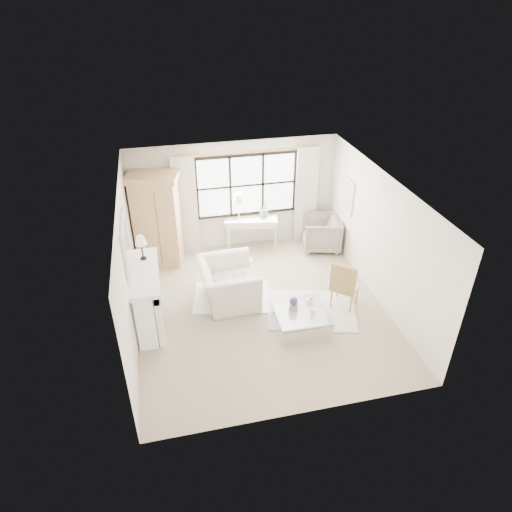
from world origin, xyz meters
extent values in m
plane|color=tan|center=(0.00, 0.00, 0.00)|extent=(5.50, 5.50, 0.00)
plane|color=white|center=(0.00, 0.00, 2.70)|extent=(5.50, 5.50, 0.00)
plane|color=beige|center=(0.00, 2.75, 1.35)|extent=(5.00, 0.00, 5.00)
plane|color=white|center=(0.00, -2.75, 1.35)|extent=(5.00, 0.00, 5.00)
plane|color=beige|center=(-2.50, 0.00, 1.35)|extent=(0.00, 5.50, 5.50)
plane|color=silver|center=(2.50, 0.00, 1.35)|extent=(0.00, 5.50, 5.50)
cube|color=white|center=(0.30, 2.73, 1.60)|extent=(2.40, 0.02, 1.50)
cylinder|color=#B68A3F|center=(0.30, 2.67, 2.47)|extent=(3.30, 0.04, 0.04)
cube|color=beige|center=(-1.20, 2.65, 1.24)|extent=(0.55, 0.10, 2.47)
cube|color=beige|center=(1.80, 2.65, 1.24)|extent=(0.55, 0.10, 2.47)
cube|color=white|center=(-2.29, 0.00, 0.59)|extent=(0.34, 1.50, 1.18)
cube|color=silver|center=(-2.12, 0.00, 0.53)|extent=(0.03, 1.22, 0.97)
cube|color=black|center=(-2.11, 0.00, 0.32)|extent=(0.06, 0.52, 0.50)
cube|color=white|center=(-2.25, 0.00, 1.22)|extent=(0.58, 1.66, 0.08)
cube|color=white|center=(-2.47, 0.00, 1.84)|extent=(0.05, 1.15, 0.95)
cube|color=#B3B8BF|center=(-2.44, 0.00, 1.84)|extent=(0.02, 1.00, 0.80)
cube|color=white|center=(2.47, 1.70, 1.55)|extent=(0.04, 0.62, 0.82)
cube|color=beige|center=(2.45, 1.70, 1.55)|extent=(0.01, 0.52, 0.72)
cylinder|color=black|center=(-2.22, 0.43, 1.27)|extent=(0.12, 0.12, 0.03)
cylinder|color=black|center=(-2.22, 0.43, 1.44)|extent=(0.03, 0.03, 0.30)
cone|color=beige|center=(-2.22, 0.43, 1.68)|extent=(0.22, 0.22, 0.18)
cube|color=tan|center=(-1.90, 2.31, 1.05)|extent=(1.12, 0.83, 2.10)
cube|color=tan|center=(-1.90, 2.31, 2.17)|extent=(1.26, 0.95, 0.14)
cube|color=white|center=(0.36, 2.52, 0.68)|extent=(1.30, 0.64, 0.14)
cube|color=white|center=(0.36, 2.52, 0.77)|extent=(1.36, 0.69, 0.06)
cylinder|color=#C18B43|center=(0.05, 2.52, 0.82)|extent=(0.14, 0.14, 0.03)
cylinder|color=#C18B43|center=(0.05, 2.52, 1.06)|extent=(0.02, 0.02, 0.46)
cone|color=beige|center=(0.05, 2.52, 1.38)|extent=(0.28, 0.28, 0.22)
imported|color=#607951|center=(0.70, 2.52, 1.07)|extent=(0.37, 0.36, 0.53)
cylinder|color=white|center=(-0.13, 1.17, 0.01)|extent=(0.26, 0.26, 0.03)
cylinder|color=white|center=(-0.13, 1.17, 0.25)|extent=(0.06, 0.06, 0.44)
cylinder|color=white|center=(-0.13, 1.17, 0.49)|extent=(0.40, 0.40, 0.03)
cube|color=white|center=(-0.52, 0.49, 0.01)|extent=(1.80, 1.44, 0.03)
cube|color=silver|center=(1.01, -0.33, 0.02)|extent=(2.08, 1.77, 0.03)
imported|color=beige|center=(-0.59, 0.43, 0.43)|extent=(1.17, 1.34, 0.86)
imported|color=gray|center=(2.07, 2.08, 0.42)|extent=(1.13, 1.11, 0.84)
cube|color=beige|center=(1.72, -0.30, 0.46)|extent=(0.66, 0.66, 0.07)
cube|color=#AD8748|center=(1.56, -0.47, 0.78)|extent=(0.39, 0.36, 0.60)
cube|color=white|center=(0.63, -0.73, 0.16)|extent=(1.02, 1.02, 0.32)
cube|color=silver|center=(0.63, -0.73, 0.36)|extent=(1.02, 1.02, 0.04)
cube|color=slate|center=(0.50, -0.64, 0.44)|extent=(0.21, 0.21, 0.12)
sphere|color=#4C2968|center=(0.50, -0.64, 0.58)|extent=(0.15, 0.15, 0.15)
cylinder|color=silver|center=(0.82, -0.87, 0.44)|extent=(0.10, 0.10, 0.12)
imported|color=silver|center=(0.86, -0.53, 0.46)|extent=(0.20, 0.20, 0.16)
camera|label=1|loc=(-1.78, -7.31, 5.91)|focal=32.00mm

